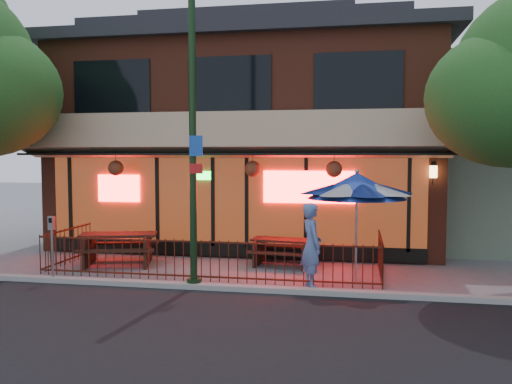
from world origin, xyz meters
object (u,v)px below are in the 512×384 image
(street_light, at_px, (193,148))
(picnic_table_right, at_px, (283,248))
(picnic_table_left, at_px, (119,244))
(pedestrian, at_px, (311,245))
(parking_meter_near, at_px, (52,238))
(patio_umbrella, at_px, (357,186))

(street_light, height_order, picnic_table_right, street_light)
(picnic_table_left, xyz_separation_m, pedestrian, (5.38, -1.56, 0.40))
(picnic_table_left, xyz_separation_m, parking_meter_near, (-0.68, -2.14, 0.49))
(street_light, relative_size, picnic_table_right, 3.78)
(street_light, relative_size, pedestrian, 3.63)
(patio_umbrella, relative_size, pedestrian, 1.38)
(parking_meter_near, bearing_deg, pedestrian, 5.47)
(street_light, distance_m, picnic_table_left, 4.31)
(pedestrian, bearing_deg, patio_umbrella, -74.21)
(picnic_table_left, bearing_deg, parking_meter_near, -107.60)
(pedestrian, xyz_separation_m, parking_meter_near, (-6.06, -0.58, 0.09))
(pedestrian, bearing_deg, picnic_table_left, 49.74)
(picnic_table_right, relative_size, pedestrian, 0.96)
(parking_meter_near, bearing_deg, street_light, 1.29)
(picnic_table_right, bearing_deg, patio_umbrella, -37.33)
(street_light, bearing_deg, picnic_table_left, 143.35)
(picnic_table_left, height_order, parking_meter_near, parking_meter_near)
(patio_umbrella, bearing_deg, pedestrian, -140.09)
(patio_umbrella, height_order, pedestrian, patio_umbrella)
(street_light, distance_m, pedestrian, 3.44)
(picnic_table_right, bearing_deg, street_light, -120.70)
(picnic_table_left, bearing_deg, patio_umbrella, -6.55)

